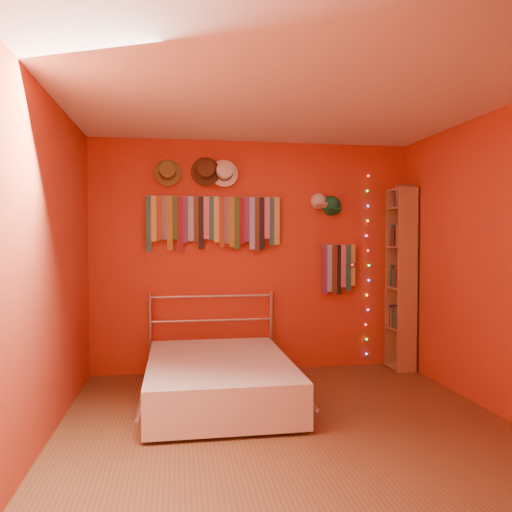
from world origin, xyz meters
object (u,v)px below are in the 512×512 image
tie_rack (215,220)px  bed (219,378)px  reading_lamp (352,265)px  bookshelf (405,277)px

tie_rack → bed: bearing=-92.2°
reading_lamp → bed: reading_lamp is taller
reading_lamp → bookshelf: size_ratio=0.13×
bookshelf → bed: (-2.13, -0.80, -0.81)m
tie_rack → bed: (-0.04, -0.96, -1.44)m
tie_rack → bookshelf: 2.19m
reading_lamp → bookshelf: 0.63m
reading_lamp → bed: size_ratio=0.15×
tie_rack → bookshelf: bookshelf is taller
bookshelf → bed: 2.42m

